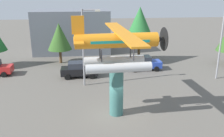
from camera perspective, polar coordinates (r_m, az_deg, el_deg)
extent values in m
plane|color=#605B54|center=(20.38, 0.98, -10.40)|extent=(140.00, 140.00, 0.00)
cylinder|color=#386B66|center=(19.54, 1.01, -5.38)|extent=(1.10, 1.10, 3.88)
cylinder|color=silver|center=(17.82, 1.61, 0.17)|extent=(4.83, 0.92, 0.70)
cylinder|color=#333338|center=(18.32, 5.04, 3.20)|extent=(0.10, 0.10, 0.90)
cylinder|color=#333338|center=(17.90, -2.45, 2.90)|extent=(0.10, 0.10, 0.90)
cylinder|color=silver|center=(19.70, 0.53, 1.90)|extent=(4.83, 0.92, 0.70)
cylinder|color=#333338|center=(19.26, 4.31, 3.94)|extent=(0.10, 0.10, 0.90)
cylinder|color=#333338|center=(18.86, -2.81, 3.67)|extent=(0.10, 0.10, 0.90)
cylinder|color=orange|center=(18.33, 1.07, 6.48)|extent=(6.24, 1.39, 1.10)
cube|color=teal|center=(18.36, 1.69, 6.49)|extent=(4.39, 1.34, 0.20)
cone|color=#262628|center=(19.17, 10.75, 6.67)|extent=(0.74, 0.91, 0.88)
cylinder|color=black|center=(19.30, 11.87, 6.68)|extent=(0.12, 1.80, 1.80)
cube|color=orange|center=(18.29, 2.33, 8.38)|extent=(1.59, 10.44, 0.12)
cube|color=orange|center=(18.03, -7.77, 6.45)|extent=(0.83, 2.83, 0.10)
cube|color=orange|center=(17.85, -7.92, 9.92)|extent=(0.90, 0.16, 1.30)
cylinder|color=black|center=(30.94, -23.74, -1.30)|extent=(0.64, 0.22, 0.64)
cylinder|color=black|center=(32.58, -22.86, -0.28)|extent=(0.64, 0.22, 0.64)
cube|color=black|center=(28.61, -7.50, -0.53)|extent=(4.20, 1.70, 0.80)
cube|color=#2D333D|center=(28.41, -8.06, 0.83)|extent=(2.00, 1.56, 0.64)
cylinder|color=black|center=(27.89, -4.72, -1.79)|extent=(0.64, 0.22, 0.64)
cylinder|color=black|center=(29.59, -4.84, -0.64)|extent=(0.64, 0.22, 0.64)
cylinder|color=black|center=(27.95, -10.26, -1.98)|extent=(0.64, 0.22, 0.64)
cylinder|color=black|center=(29.65, -10.06, -0.82)|extent=(0.64, 0.22, 0.64)
cube|color=#2847B7|center=(31.18, 7.44, 1.00)|extent=(4.20, 1.70, 0.80)
cube|color=#2D333D|center=(30.92, 7.04, 2.27)|extent=(2.00, 1.56, 0.64)
cylinder|color=black|center=(30.82, 10.24, -0.11)|extent=(0.64, 0.22, 0.64)
cylinder|color=black|center=(32.47, 9.35, 0.85)|extent=(0.64, 0.22, 0.64)
cylinder|color=black|center=(30.17, 5.32, -0.29)|extent=(0.64, 0.22, 0.64)
cylinder|color=black|center=(31.85, 4.67, 0.70)|extent=(0.64, 0.22, 0.64)
cylinder|color=gray|center=(25.10, -6.65, 4.53)|extent=(0.18, 0.18, 7.86)
cylinder|color=gray|center=(24.54, -5.05, 13.34)|extent=(1.60, 0.12, 0.12)
cube|color=silver|center=(24.57, -3.37, 13.27)|extent=(0.50, 0.28, 0.20)
cylinder|color=gray|center=(29.50, 23.75, 4.79)|extent=(0.18, 0.18, 7.53)
cube|color=slate|center=(40.35, -9.22, 8.51)|extent=(11.74, 6.47, 6.63)
cylinder|color=brown|center=(34.54, -11.80, 2.81)|extent=(0.36, 0.36, 1.88)
cone|color=#335B23|center=(33.97, -12.09, 7.24)|extent=(3.19, 3.19, 3.55)
cylinder|color=brown|center=(34.37, 6.19, 3.57)|extent=(0.36, 0.36, 2.53)
cone|color=#287033|center=(33.66, 6.41, 9.79)|extent=(4.50, 4.50, 5.00)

